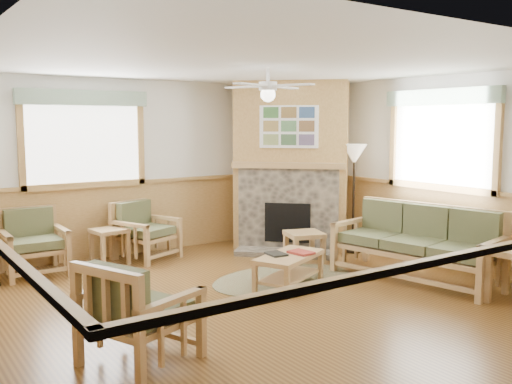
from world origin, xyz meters
TOP-DOWN VIEW (x-y plane):
  - floor at (0.00, 0.00)m, footprint 6.00×6.00m
  - ceiling at (0.00, 0.00)m, footprint 6.00×6.00m
  - wall_back at (0.00, 3.00)m, footprint 6.00×0.02m
  - wall_front at (0.00, -3.00)m, footprint 6.00×0.02m
  - wall_right at (3.00, 0.00)m, footprint 0.02×6.00m
  - wainscot at (0.00, 0.00)m, footprint 6.00×6.00m
  - fireplace at (2.05, 2.05)m, footprint 3.11×3.11m
  - window_back at (-1.10, 2.96)m, footprint 1.90×0.16m
  - window_right at (2.96, -0.20)m, footprint 0.16×1.90m
  - ceiling_fan at (0.30, 0.30)m, footprint 1.59×1.59m
  - sofa at (2.07, -0.53)m, footprint 2.24×1.26m
  - armchair_back_left at (-1.96, 2.55)m, footprint 0.80×0.80m
  - armchair_back_right at (-0.34, 2.55)m, footprint 1.00×1.00m
  - armchair_left at (-1.90, -0.90)m, footprint 1.04×1.04m
  - coffee_table at (0.53, 0.16)m, footprint 1.14×0.89m
  - end_table_chairs at (-0.91, 2.55)m, footprint 0.51×0.50m
  - footstool at (1.51, 1.07)m, footprint 0.64×0.64m
  - braided_rug at (0.66, 0.45)m, footprint 2.62×2.62m
  - floor_lamp_right at (2.55, 1.12)m, footprint 0.48×0.48m
  - book_red at (0.68, 0.11)m, footprint 0.26×0.33m
  - book_dark at (0.38, 0.23)m, footprint 0.23×0.29m

SIDE VIEW (x-z plane):
  - floor at x=0.00m, z-range -0.01..0.00m
  - braided_rug at x=0.66m, z-range 0.00..0.01m
  - coffee_table at x=0.53m, z-range 0.00..0.41m
  - footstool at x=1.51m, z-range 0.00..0.44m
  - end_table_chairs at x=-0.91m, z-range 0.00..0.52m
  - armchair_back_right at x=-0.34m, z-range 0.00..0.86m
  - book_dark at x=0.38m, z-range 0.42..0.45m
  - book_red at x=0.68m, z-range 0.42..0.45m
  - armchair_back_left at x=-1.96m, z-range 0.00..0.89m
  - armchair_left at x=-1.90m, z-range 0.00..0.90m
  - sofa at x=2.07m, z-range 0.00..0.97m
  - wainscot at x=0.00m, z-range 0.00..1.10m
  - floor_lamp_right at x=2.55m, z-range 0.00..1.72m
  - wall_back at x=0.00m, z-range 0.00..2.70m
  - wall_front at x=0.00m, z-range 0.00..2.70m
  - wall_right at x=3.00m, z-range 0.00..2.70m
  - fireplace at x=2.05m, z-range 0.00..2.70m
  - window_back at x=-1.10m, z-range 1.78..3.28m
  - window_right at x=2.96m, z-range 1.78..3.28m
  - ceiling_fan at x=0.30m, z-range 2.48..2.84m
  - ceiling at x=0.00m, z-range 2.70..2.71m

